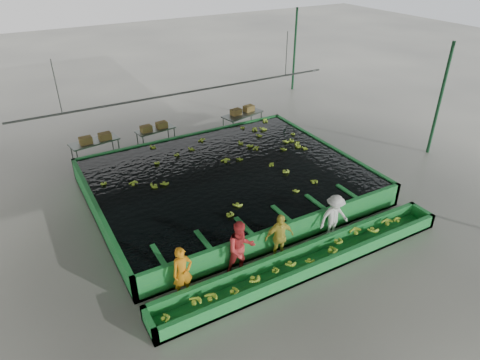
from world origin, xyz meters
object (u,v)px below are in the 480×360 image
packing_table_mid (156,137)px  box_stack_mid (154,129)px  worker_d (334,217)px  packing_table_left (96,151)px  worker_c (279,237)px  box_stack_right (242,113)px  flotation_tank (227,181)px  sorting_trough (307,261)px  worker_a (183,272)px  worker_b (241,249)px  packing_table_right (243,123)px  box_stack_left (96,141)px

packing_table_mid → box_stack_mid: box_stack_mid is taller
worker_d → box_stack_mid: 10.03m
packing_table_mid → packing_table_left: bearing=-176.1°
worker_c → box_stack_right: worker_c is taller
worker_d → flotation_tank: bearing=117.7°
flotation_tank → worker_c: (-0.51, -4.30, 0.35)m
sorting_trough → box_stack_right: bearing=70.8°
worker_a → packing_table_mid: worker_a is taller
worker_c → box_stack_mid: bearing=102.4°
worker_d → packing_table_mid: size_ratio=0.88×
worker_b → packing_table_mid: 9.75m
packing_table_right → box_stack_mid: (-4.43, 0.58, 0.34)m
flotation_tank → sorting_trough: 5.10m
worker_d → box_stack_right: worker_d is taller
sorting_trough → packing_table_right: size_ratio=4.70×
worker_b → box_stack_right: 10.61m
packing_table_mid → box_stack_left: 2.86m
worker_d → packing_table_right: worker_d is taller
worker_b → box_stack_right: (5.32, 9.18, 0.08)m
flotation_tank → worker_a: worker_a is taller
flotation_tank → worker_c: bearing=-96.7°
sorting_trough → box_stack_right: box_stack_right is taller
worker_b → worker_d: size_ratio=1.12×
worker_c → packing_table_left: bearing=118.5°
sorting_trough → packing_table_left: size_ratio=4.84×
box_stack_mid → box_stack_right: size_ratio=0.97×
sorting_trough → packing_table_right: (3.43, 9.90, 0.23)m
box_stack_mid → flotation_tank: bearing=-79.4°
worker_c → sorting_trough: bearing=-48.3°
worker_b → worker_d: bearing=9.2°
packing_table_left → packing_table_right: packing_table_right is taller
packing_table_left → sorting_trough: bearing=-69.8°
worker_b → packing_table_left: (-1.96, 9.50, -0.42)m
worker_d → packing_table_mid: bearing=111.8°
flotation_tank → box_stack_left: 6.36m
worker_d → packing_table_right: (1.80, 9.10, -0.32)m
packing_table_left → box_stack_mid: size_ratio=1.60×
sorting_trough → box_stack_right: 10.59m
sorting_trough → packing_table_mid: size_ratio=5.51×
packing_table_mid → packing_table_right: size_ratio=0.85×
worker_b → packing_table_right: size_ratio=0.84×
worker_a → packing_table_left: 9.51m
box_stack_left → box_stack_right: box_stack_right is taller
worker_a → box_stack_mid: bearing=73.1°
packing_table_mid → box_stack_right: size_ratio=1.36×
worker_a → worker_b: worker_b is taller
worker_d → box_stack_left: bearing=126.6°
flotation_tank → box_stack_mid: size_ratio=7.75×
flotation_tank → worker_d: worker_d is taller
packing_table_right → worker_b: bearing=-120.1°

